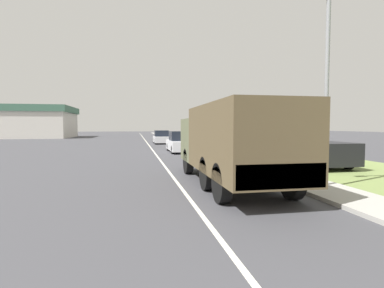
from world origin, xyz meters
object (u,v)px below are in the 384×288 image
at_px(car_nearest_ahead, 180,143).
at_px(pickup_truck, 308,149).
at_px(military_truck, 231,141).
at_px(car_second_ahead, 161,138).
at_px(lamp_post, 321,70).

relative_size(car_nearest_ahead, pickup_truck, 0.89).
xyz_separation_m(military_truck, car_second_ahead, (-0.18, 26.39, -0.87)).
height_order(military_truck, car_nearest_ahead, military_truck).
xyz_separation_m(car_second_ahead, lamp_post, (2.88, -27.52, 3.24)).
bearing_deg(lamp_post, military_truck, 157.16).
relative_size(pickup_truck, lamp_post, 0.85).
xyz_separation_m(car_second_ahead, pickup_truck, (6.09, -21.78, 0.16)).
distance_m(car_nearest_ahead, lamp_post, 15.81).
distance_m(military_truck, car_second_ahead, 26.41).
relative_size(car_second_ahead, lamp_post, 0.66).
bearing_deg(car_second_ahead, pickup_truck, -74.38).
bearing_deg(car_second_ahead, military_truck, -89.60).
xyz_separation_m(military_truck, lamp_post, (2.69, -1.13, 2.37)).
bearing_deg(car_nearest_ahead, car_second_ahead, 92.09).
bearing_deg(military_truck, pickup_truck, 38.00).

